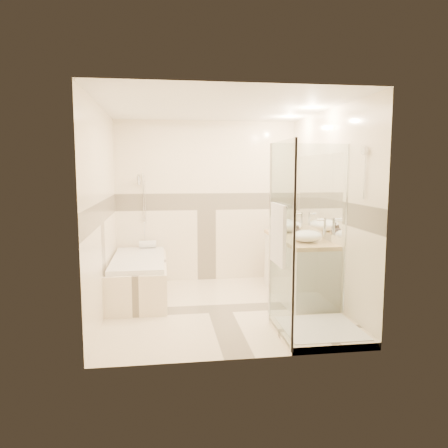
{
  "coord_description": "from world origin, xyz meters",
  "views": [
    {
      "loc": [
        -0.69,
        -5.31,
        1.76
      ],
      "look_at": [
        0.1,
        0.25,
        1.05
      ],
      "focal_mm": 35.0,
      "sensor_mm": 36.0,
      "label": 1
    }
  ],
  "objects": [
    {
      "name": "rolled_towel",
      "position": [
        -0.92,
        1.36,
        0.62
      ],
      "size": [
        0.25,
        0.11,
        0.11
      ],
      "primitive_type": "cylinder",
      "rotation": [
        0.0,
        1.57,
        0.0
      ],
      "color": "white",
      "rests_on": "bathtub"
    },
    {
      "name": "bathtub",
      "position": [
        -1.02,
        0.65,
        0.31
      ],
      "size": [
        0.75,
        1.7,
        0.56
      ],
      "color": "#F8E6C6",
      "rests_on": "ground"
    },
    {
      "name": "faucet_far",
      "position": [
        1.32,
        -0.11,
        1.02
      ],
      "size": [
        0.12,
        0.03,
        0.3
      ],
      "color": "silver",
      "rests_on": "vanity"
    },
    {
      "name": "amenity_bottle_b",
      "position": [
        1.1,
        0.29,
        0.93
      ],
      "size": [
        0.14,
        0.14,
        0.16
      ],
      "primitive_type": "imported",
      "rotation": [
        0.0,
        0.0,
        -0.12
      ],
      "color": "black",
      "rests_on": "vanity"
    },
    {
      "name": "folded_towels",
      "position": [
        1.1,
        0.97,
        0.89
      ],
      "size": [
        0.22,
        0.3,
        0.09
      ],
      "primitive_type": "cube",
      "rotation": [
        0.0,
        0.0,
        -0.21
      ],
      "color": "white",
      "rests_on": "vanity"
    },
    {
      "name": "room",
      "position": [
        0.06,
        0.01,
        1.26
      ],
      "size": [
        2.82,
        3.02,
        2.52
      ],
      "color": "#F3E1C1",
      "rests_on": "ground"
    },
    {
      "name": "vessel_sink_far",
      "position": [
        1.1,
        -0.11,
        0.93
      ],
      "size": [
        0.38,
        0.38,
        0.15
      ],
      "primitive_type": "ellipsoid",
      "color": "white",
      "rests_on": "vanity"
    },
    {
      "name": "vanity",
      "position": [
        1.12,
        0.3,
        0.43
      ],
      "size": [
        0.58,
        1.62,
        0.85
      ],
      "color": "white",
      "rests_on": "ground"
    },
    {
      "name": "vessel_sink_near",
      "position": [
        1.1,
        0.81,
        0.94
      ],
      "size": [
        0.44,
        0.44,
        0.18
      ],
      "primitive_type": "ellipsoid",
      "color": "white",
      "rests_on": "vanity"
    },
    {
      "name": "faucet_near",
      "position": [
        1.32,
        0.81,
        1.01
      ],
      "size": [
        0.11,
        0.03,
        0.28
      ],
      "color": "silver",
      "rests_on": "vanity"
    },
    {
      "name": "shower_enclosure",
      "position": [
        0.83,
        -0.97,
        0.51
      ],
      "size": [
        0.96,
        0.93,
        2.04
      ],
      "color": "#F8E6C6",
      "rests_on": "ground"
    },
    {
      "name": "amenity_bottle_a",
      "position": [
        1.1,
        0.37,
        0.94
      ],
      "size": [
        0.09,
        0.09,
        0.18
      ],
      "primitive_type": "imported",
      "rotation": [
        0.0,
        0.0,
        -0.1
      ],
      "color": "black",
      "rests_on": "vanity"
    }
  ]
}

